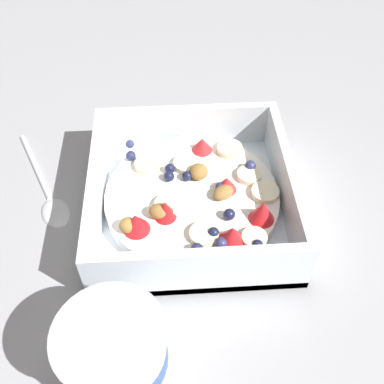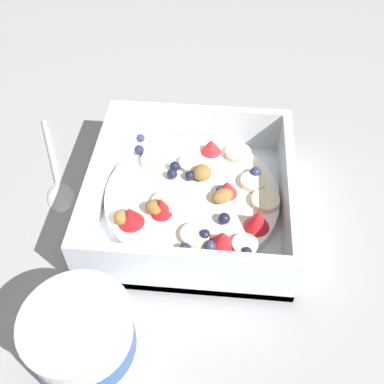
{
  "view_description": "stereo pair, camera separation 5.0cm",
  "coord_description": "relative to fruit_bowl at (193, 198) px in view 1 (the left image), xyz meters",
  "views": [
    {
      "loc": [
        0.01,
        0.33,
        0.41
      ],
      "look_at": [
        -0.01,
        -0.01,
        0.03
      ],
      "focal_mm": 42.26,
      "sensor_mm": 36.0,
      "label": 1
    },
    {
      "loc": [
        -0.04,
        0.33,
        0.41
      ],
      "look_at": [
        -0.01,
        -0.01,
        0.03
      ],
      "focal_mm": 42.26,
      "sensor_mm": 36.0,
      "label": 2
    }
  ],
  "objects": [
    {
      "name": "ground_plane",
      "position": [
        0.01,
        0.0,
        -0.02
      ],
      "size": [
        2.4,
        2.4,
        0.0
      ],
      "primitive_type": "plane",
      "color": "#9E9EA3"
    },
    {
      "name": "fruit_bowl",
      "position": [
        0.0,
        0.0,
        0.0
      ],
      "size": [
        0.22,
        0.22,
        0.07
      ],
      "color": "white",
      "rests_on": "ground"
    },
    {
      "name": "spoon",
      "position": [
        0.17,
        -0.03,
        -0.02
      ],
      "size": [
        0.09,
        0.16,
        0.01
      ],
      "color": "silver",
      "rests_on": "ground"
    },
    {
      "name": "yogurt_cup",
      "position": [
        0.08,
        0.18,
        0.02
      ],
      "size": [
        0.09,
        0.09,
        0.08
      ],
      "color": "beige",
      "rests_on": "ground"
    }
  ]
}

